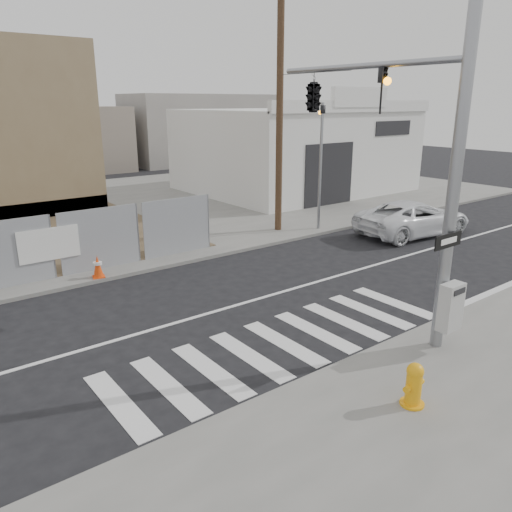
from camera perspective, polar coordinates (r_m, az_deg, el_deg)
ground at (r=13.52m, az=-3.71°, el=-6.07°), size 100.00×100.00×0.00m
sidewalk_far at (r=25.85m, az=-21.35°, el=4.24°), size 50.00×20.00×0.12m
signal_pole at (r=12.52m, az=11.19°, el=14.36°), size 0.96×5.87×7.00m
far_signal_pole at (r=21.16m, az=7.45°, el=12.03°), size 0.16×0.20×5.60m
concrete_wall_right at (r=25.34m, az=-23.32°, el=11.40°), size 5.50×1.30×8.00m
auto_shop at (r=31.41m, az=4.40°, el=12.03°), size 12.00×10.20×5.95m
utility_pole_right at (r=20.74m, az=2.73°, el=16.82°), size 1.60×0.28×10.00m
fire_hydrant at (r=9.57m, az=17.59°, el=-13.83°), size 0.52×0.50×0.83m
suv at (r=21.84m, az=17.54°, el=4.18°), size 5.39×2.99×1.43m
traffic_cone_d at (r=16.17m, az=-17.63°, el=-1.16°), size 0.43×0.43×0.71m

